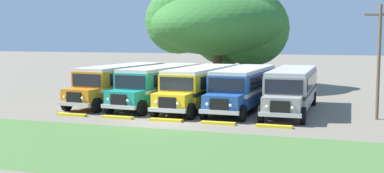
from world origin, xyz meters
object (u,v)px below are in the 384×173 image
(parked_bus_slot_4, at_px, (292,88))
(utility_pole, at_px, (379,58))
(parked_bus_slot_0, at_px, (120,82))
(parked_bus_slot_1, at_px, (160,83))
(parked_bus_slot_3, at_px, (243,86))
(parked_bus_slot_2, at_px, (200,85))
(broad_shade_tree, at_px, (221,26))

(parked_bus_slot_4, height_order, utility_pole, utility_pole)
(parked_bus_slot_0, relative_size, parked_bus_slot_4, 1.01)
(parked_bus_slot_1, bearing_deg, utility_pole, 88.20)
(parked_bus_slot_4, xyz_separation_m, utility_pole, (5.28, -1.71, 2.09))
(parked_bus_slot_1, distance_m, parked_bus_slot_3, 6.17)
(parked_bus_slot_2, distance_m, utility_pole, 11.83)
(parked_bus_slot_0, xyz_separation_m, broad_shade_tree, (3.99, 13.76, 4.41))
(broad_shade_tree, bearing_deg, parked_bus_slot_4, -57.83)
(parked_bus_slot_3, bearing_deg, parked_bus_slot_4, 93.60)
(parked_bus_slot_1, bearing_deg, parked_bus_slot_3, 93.89)
(parked_bus_slot_1, distance_m, parked_bus_slot_2, 3.16)
(utility_pole, bearing_deg, parked_bus_slot_0, 174.14)
(broad_shade_tree, bearing_deg, parked_bus_slot_3, -68.66)
(parked_bus_slot_3, height_order, utility_pole, utility_pole)
(parked_bus_slot_3, height_order, broad_shade_tree, broad_shade_tree)
(parked_bus_slot_0, height_order, parked_bus_slot_2, same)
(utility_pole, bearing_deg, broad_shade_tree, 131.93)
(broad_shade_tree, distance_m, utility_pole, 21.12)
(parked_bus_slot_0, height_order, parked_bus_slot_1, same)
(parked_bus_slot_0, distance_m, broad_shade_tree, 14.99)
(parked_bus_slot_2, bearing_deg, broad_shade_tree, -167.99)
(parked_bus_slot_2, bearing_deg, parked_bus_slot_1, -94.14)
(parked_bus_slot_3, distance_m, broad_shade_tree, 15.69)
(parked_bus_slot_0, distance_m, parked_bus_slot_3, 9.47)
(parked_bus_slot_1, relative_size, utility_pole, 1.60)
(parked_bus_slot_0, xyz_separation_m, parked_bus_slot_1, (3.29, -0.17, 0.00))
(parked_bus_slot_0, bearing_deg, parked_bus_slot_1, 91.49)
(parked_bus_slot_0, height_order, broad_shade_tree, broad_shade_tree)
(parked_bus_slot_3, bearing_deg, parked_bus_slot_0, -90.16)
(parked_bus_slot_0, xyz_separation_m, parked_bus_slot_4, (12.73, -0.14, 0.00))
(parked_bus_slot_4, xyz_separation_m, broad_shade_tree, (-8.74, 13.90, 4.41))
(parked_bus_slot_3, distance_m, utility_pole, 8.94)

